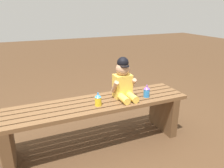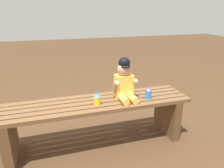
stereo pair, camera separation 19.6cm
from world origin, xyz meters
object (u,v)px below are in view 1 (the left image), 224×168
(child_figure, at_px, (123,80))
(sippy_cup_right, at_px, (147,91))
(park_bench, at_px, (96,116))
(sippy_cup_left, at_px, (98,100))

(child_figure, relative_size, sippy_cup_right, 3.26)
(child_figure, bearing_deg, sippy_cup_right, -20.15)
(park_bench, relative_size, sippy_cup_left, 14.64)
(sippy_cup_left, height_order, sippy_cup_right, same)
(park_bench, distance_m, child_figure, 0.43)
(sippy_cup_right, bearing_deg, park_bench, 172.10)
(park_bench, xyz_separation_m, sippy_cup_left, (0.00, -0.07, 0.20))
(park_bench, bearing_deg, sippy_cup_right, -7.90)
(child_figure, height_order, sippy_cup_left, child_figure)
(park_bench, xyz_separation_m, child_figure, (0.29, 0.01, 0.32))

